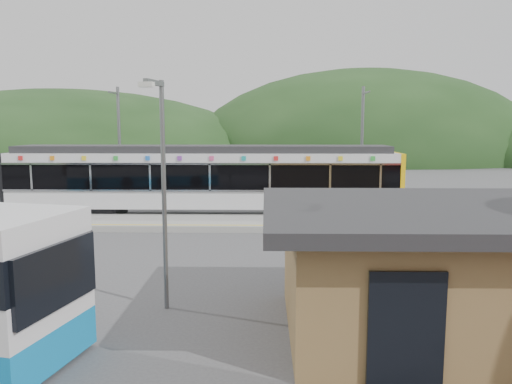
{
  "coord_description": "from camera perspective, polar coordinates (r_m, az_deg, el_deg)",
  "views": [
    {
      "loc": [
        1.43,
        -20.23,
        4.78
      ],
      "look_at": [
        1.05,
        1.0,
        1.96
      ],
      "focal_mm": 35.0,
      "sensor_mm": 36.0,
      "label": 1
    }
  ],
  "objects": [
    {
      "name": "train",
      "position": [
        26.57,
        -5.98,
        1.66
      ],
      "size": [
        20.44,
        3.01,
        3.74
      ],
      "color": "black",
      "rests_on": "ground"
    },
    {
      "name": "hills",
      "position": [
        26.4,
        11.41,
        -3.02
      ],
      "size": [
        146.0,
        149.0,
        26.0
      ],
      "color": "#1E3D19",
      "rests_on": "ground"
    },
    {
      "name": "station_shelter",
      "position": [
        12.54,
        22.57,
        -7.93
      ],
      "size": [
        9.2,
        6.2,
        3.0
      ],
      "color": "olive",
      "rests_on": "ground"
    },
    {
      "name": "yellow_line",
      "position": [
        22.72,
        -2.61,
        -3.8
      ],
      "size": [
        26.0,
        0.1,
        0.01
      ],
      "primitive_type": "cube",
      "color": "yellow",
      "rests_on": "platform"
    },
    {
      "name": "platform",
      "position": [
        24.02,
        -2.41,
        -3.55
      ],
      "size": [
        26.0,
        3.2,
        0.3
      ],
      "primitive_type": "cube",
      "color": "#9E9E99",
      "rests_on": "ground"
    },
    {
      "name": "lamp_post",
      "position": [
        12.83,
        -10.63,
        1.85
      ],
      "size": [
        0.38,
        1.07,
        5.91
      ],
      "rotation": [
        0.0,
        0.0,
        -0.19
      ],
      "color": "slate",
      "rests_on": "ground"
    },
    {
      "name": "ground",
      "position": [
        20.84,
        -2.95,
        -5.7
      ],
      "size": [
        120.0,
        120.0,
        0.0
      ],
      "primitive_type": "plane",
      "color": "#4C4C4F",
      "rests_on": "ground"
    },
    {
      "name": "catenary_mast_west",
      "position": [
        30.02,
        -15.34,
        5.14
      ],
      "size": [
        0.18,
        1.8,
        7.0
      ],
      "color": "slate",
      "rests_on": "ground"
    },
    {
      "name": "catenary_mast_east",
      "position": [
        29.35,
        12.02,
        5.19
      ],
      "size": [
        0.18,
        1.8,
        7.0
      ],
      "color": "slate",
      "rests_on": "ground"
    }
  ]
}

